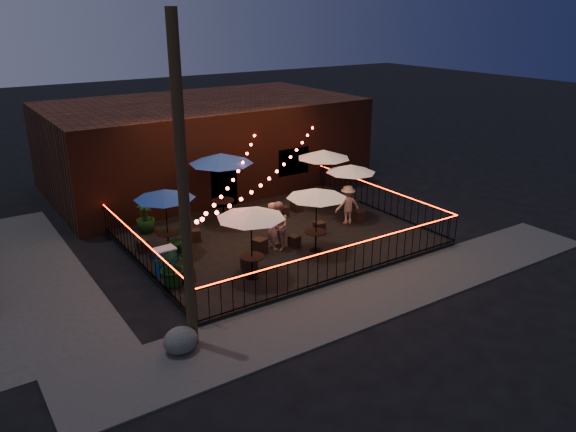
% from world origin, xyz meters
% --- Properties ---
extents(ground, '(110.00, 110.00, 0.00)m').
position_xyz_m(ground, '(0.00, 0.00, 0.00)').
color(ground, black).
rests_on(ground, ground).
extents(patio, '(10.00, 8.00, 0.15)m').
position_xyz_m(patio, '(0.00, 2.00, 0.07)').
color(patio, black).
rests_on(patio, ground).
extents(sidewalk, '(18.00, 2.50, 0.05)m').
position_xyz_m(sidewalk, '(0.00, -3.25, 0.03)').
color(sidewalk, '#3C3A38').
rests_on(sidewalk, ground).
extents(brick_building, '(14.00, 8.00, 4.00)m').
position_xyz_m(brick_building, '(1.00, 9.99, 2.00)').
color(brick_building, '#3D1B10').
rests_on(brick_building, ground).
extents(utility_pole, '(0.26, 0.26, 8.00)m').
position_xyz_m(utility_pole, '(-5.40, -2.60, 4.00)').
color(utility_pole, '#352415').
rests_on(utility_pole, ground).
extents(fence_front, '(10.00, 0.04, 1.04)m').
position_xyz_m(fence_front, '(0.00, -2.00, 0.66)').
color(fence_front, black).
rests_on(fence_front, patio).
extents(fence_left, '(0.04, 8.00, 1.04)m').
position_xyz_m(fence_left, '(-5.00, 2.00, 0.66)').
color(fence_left, black).
rests_on(fence_left, patio).
extents(fence_right, '(0.04, 8.00, 1.04)m').
position_xyz_m(fence_right, '(5.00, 2.00, 0.66)').
color(fence_right, black).
rests_on(fence_right, patio).
extents(festoon_lights, '(10.02, 8.72, 1.32)m').
position_xyz_m(festoon_lights, '(-1.01, 1.70, 2.52)').
color(festoon_lights, '#FF2D28').
rests_on(festoon_lights, ground).
extents(cafe_table_0, '(2.21, 2.21, 2.30)m').
position_xyz_m(cafe_table_0, '(-2.41, -0.43, 2.25)').
color(cafe_table_0, black).
rests_on(cafe_table_0, patio).
extents(cafe_table_1, '(2.67, 2.67, 2.24)m').
position_xyz_m(cafe_table_1, '(-3.80, 2.86, 2.20)').
color(cafe_table_1, black).
rests_on(cafe_table_1, patio).
extents(cafe_table_2, '(2.52, 2.52, 2.24)m').
position_xyz_m(cafe_table_2, '(0.45, 0.17, 2.20)').
color(cafe_table_2, black).
rests_on(cafe_table_2, patio).
extents(cafe_table_3, '(2.95, 2.95, 2.71)m').
position_xyz_m(cafe_table_3, '(-0.82, 4.55, 2.62)').
color(cafe_table_3, black).
rests_on(cafe_table_3, patio).
extents(cafe_table_4, '(2.41, 2.41, 2.15)m').
position_xyz_m(cafe_table_4, '(3.57, 2.15, 2.11)').
color(cafe_table_4, black).
rests_on(cafe_table_4, patio).
extents(cafe_table_5, '(2.57, 2.57, 2.42)m').
position_xyz_m(cafe_table_5, '(3.49, 3.81, 2.36)').
color(cafe_table_5, black).
rests_on(cafe_table_5, patio).
extents(bistro_chair_0, '(0.41, 0.41, 0.42)m').
position_xyz_m(bistro_chair_0, '(-4.15, 0.46, 0.36)').
color(bistro_chair_0, black).
rests_on(bistro_chair_0, patio).
extents(bistro_chair_1, '(0.48, 0.48, 0.47)m').
position_xyz_m(bistro_chair_1, '(-2.17, 0.19, 0.39)').
color(bistro_chair_1, black).
rests_on(bistro_chair_1, patio).
extents(bistro_chair_2, '(0.39, 0.39, 0.42)m').
position_xyz_m(bistro_chair_2, '(-4.54, 3.37, 0.36)').
color(bistro_chair_2, black).
rests_on(bistro_chair_2, patio).
extents(bistro_chair_3, '(0.45, 0.45, 0.43)m').
position_xyz_m(bistro_chair_3, '(-2.63, 3.24, 0.36)').
color(bistro_chair_3, black).
rests_on(bistro_chair_3, patio).
extents(bistro_chair_4, '(0.54, 0.54, 0.50)m').
position_xyz_m(bistro_chair_4, '(-1.25, 1.07, 0.40)').
color(bistro_chair_4, black).
rests_on(bistro_chair_4, patio).
extents(bistro_chair_5, '(0.40, 0.40, 0.40)m').
position_xyz_m(bistro_chair_5, '(0.03, 0.85, 0.35)').
color(bistro_chair_5, black).
rests_on(bistro_chair_5, patio).
extents(bistro_chair_6, '(0.45, 0.45, 0.43)m').
position_xyz_m(bistro_chair_6, '(-0.11, 3.69, 0.37)').
color(bistro_chair_6, black).
rests_on(bistro_chair_6, patio).
extents(bistro_chair_7, '(0.35, 0.35, 0.40)m').
position_xyz_m(bistro_chair_7, '(1.41, 3.65, 0.35)').
color(bistro_chair_7, black).
rests_on(bistro_chair_7, patio).
extents(bistro_chair_8, '(0.41, 0.41, 0.43)m').
position_xyz_m(bistro_chair_8, '(1.51, 1.38, 0.37)').
color(bistro_chair_8, black).
rests_on(bistro_chair_8, patio).
extents(bistro_chair_9, '(0.41, 0.41, 0.46)m').
position_xyz_m(bistro_chair_9, '(3.53, 1.51, 0.38)').
color(bistro_chair_9, black).
rests_on(bistro_chair_9, patio).
extents(bistro_chair_10, '(0.43, 0.43, 0.46)m').
position_xyz_m(bistro_chair_10, '(2.21, 3.88, 0.38)').
color(bistro_chair_10, black).
rests_on(bistro_chair_10, patio).
extents(bistro_chair_11, '(0.50, 0.50, 0.47)m').
position_xyz_m(bistro_chair_11, '(4.06, 4.33, 0.39)').
color(bistro_chair_11, black).
rests_on(bistro_chair_11, patio).
extents(patron_a, '(0.49, 0.67, 1.68)m').
position_xyz_m(patron_a, '(-0.66, 1.12, 0.99)').
color(patron_a, beige).
rests_on(patron_a, patio).
extents(patron_b, '(0.82, 0.95, 1.70)m').
position_xyz_m(patron_b, '(-0.56, 0.98, 1.00)').
color(patron_b, tan).
rests_on(patron_b, patio).
extents(patron_c, '(1.08, 0.77, 1.52)m').
position_xyz_m(patron_c, '(3.02, 1.61, 0.91)').
color(patron_c, '#DAB092').
rests_on(patron_c, patio).
extents(potted_shrub_a, '(1.39, 1.31, 1.23)m').
position_xyz_m(potted_shrub_a, '(-4.60, 0.43, 0.76)').
color(potted_shrub_a, '#0F3C11').
rests_on(potted_shrub_a, patio).
extents(potted_shrub_b, '(0.90, 0.84, 1.32)m').
position_xyz_m(potted_shrub_b, '(-3.66, 2.29, 0.81)').
color(potted_shrub_b, '#123712').
rests_on(potted_shrub_b, patio).
extents(potted_shrub_c, '(0.92, 0.92, 1.24)m').
position_xyz_m(potted_shrub_c, '(-3.78, 5.07, 0.77)').
color(potted_shrub_c, '#0E380F').
rests_on(potted_shrub_c, patio).
extents(cooler, '(0.66, 0.48, 0.84)m').
position_xyz_m(cooler, '(-4.50, 1.36, 0.58)').
color(cooler, '#10459F').
rests_on(cooler, patio).
extents(boulder, '(1.10, 1.03, 0.69)m').
position_xyz_m(boulder, '(-5.80, -2.78, 0.34)').
color(boulder, '#444540').
rests_on(boulder, ground).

